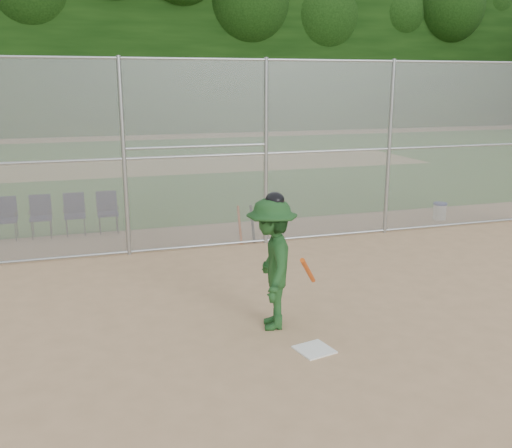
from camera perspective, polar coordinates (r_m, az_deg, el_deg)
name	(u,v)px	position (r m, az deg, el deg)	size (l,w,h in m)	color
ground	(310,343)	(8.07, 5.39, -11.78)	(100.00, 100.00, 0.00)	tan
grass_strip	(149,165)	(25.09, -10.62, 5.81)	(100.00, 100.00, 0.00)	#2B5F1C
dirt_patch_far	(149,165)	(25.09, -10.62, 5.82)	(24.00, 24.00, 0.00)	tan
backstop_fence	(221,152)	(12.11, -3.54, 7.21)	(16.09, 0.09, 4.00)	gray
treeline	(138,35)	(26.91, -11.72, 18.04)	(81.00, 60.00, 11.00)	black
home_plate	(314,350)	(7.88, 5.84, -12.38)	(0.45, 0.45, 0.02)	white
batter_at_plate	(272,263)	(8.21, 1.58, -3.93)	(1.14, 1.40, 2.02)	#1D4A1F
water_cooler	(440,211)	(15.62, 17.90, 1.24)	(0.35, 0.35, 0.45)	white
spare_bats	(252,224)	(12.77, -0.36, 0.02)	(0.66, 0.38, 0.82)	#D84C14
chair_2	(6,219)	(14.09, -23.75, 0.45)	(0.54, 0.52, 0.96)	#0E0E33
chair_3	(41,217)	(14.02, -20.72, 0.67)	(0.54, 0.52, 0.96)	#0E0E33
chair_4	(75,215)	(13.99, -17.67, 0.89)	(0.54, 0.52, 0.96)	#0E0E33
chair_5	(108,213)	(14.00, -14.61, 1.11)	(0.54, 0.52, 0.96)	#0E0E33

